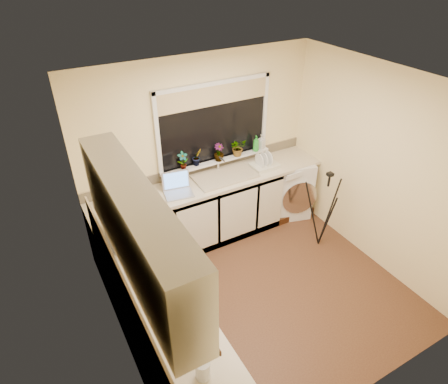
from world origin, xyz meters
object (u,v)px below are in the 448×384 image
microwave (126,226)px  plant_d (238,147)px  steel_jar (155,293)px  soap_bottle_green (256,143)px  cup_left (178,324)px  laptop (177,188)px  dish_rack (265,166)px  tripod (324,210)px  plant_c (219,152)px  kettle (150,265)px  washing_machine (286,186)px  plant_a (183,161)px  plant_b (197,157)px  cup_back (269,158)px  soap_bottle_clear (261,142)px  glass_jug (203,370)px

microwave → plant_d: size_ratio=2.18×
steel_jar → soap_bottle_green: (2.14, 1.69, 0.20)m
cup_left → plant_d: bearing=49.1°
laptop → dish_rack: (1.29, -0.01, -0.04)m
tripod → plant_c: (-0.97, 1.08, 0.61)m
steel_jar → plant_d: bearing=42.5°
kettle → steel_jar: kettle is taller
washing_machine → plant_a: (-1.54, 0.21, 0.73)m
plant_b → cup_back: 1.08m
microwave → soap_bottle_clear: (2.21, 0.80, 0.11)m
tripod → soap_bottle_clear: size_ratio=5.52×
dish_rack → cup_left: cup_left is taller
soap_bottle_clear → cup_left: (-2.20, -2.11, -0.21)m
plant_c → soap_bottle_green: size_ratio=1.05×
soap_bottle_clear → laptop: bearing=-169.4°
dish_rack → plant_d: plant_d is taller
dish_rack → tripod: size_ratio=0.33×
dish_rack → steel_jar: size_ratio=3.15×
laptop → steel_jar: size_ratio=3.31×
dish_rack → soap_bottle_clear: bearing=67.0°
glass_jug → laptop: bearing=70.7°
steel_jar → soap_bottle_green: bearing=38.3°
tripod → plant_a: plant_a is taller
cup_back → plant_b: bearing=171.6°
steel_jar → plant_d: (1.85, 1.70, 0.21)m
laptop → cup_back: (1.45, 0.11, -0.02)m
washing_machine → cup_back: cup_back is taller
washing_machine → plant_d: 1.05m
soap_bottle_green → cup_back: size_ratio=1.93×
plant_c → cup_left: (-1.51, -2.08, -0.23)m
washing_machine → soap_bottle_green: bearing=170.4°
washing_machine → glass_jug: 3.49m
cup_left → glass_jug: bearing=-91.5°
tripod → soap_bottle_clear: soap_bottle_clear is taller
plant_c → soap_bottle_clear: bearing=2.4°
soap_bottle_clear → cup_back: 0.26m
soap_bottle_clear → tripod: bearing=-76.1°
cup_back → soap_bottle_green: bearing=141.3°
laptop → cup_left: bearing=-103.1°
plant_d → cup_back: plant_d is taller
plant_c → soap_bottle_clear: (0.70, 0.03, -0.02)m
microwave → plant_b: 1.46m
microwave → plant_a: plant_a is taller
soap_bottle_green → soap_bottle_clear: size_ratio=1.10×
washing_machine → soap_bottle_green: (-0.44, 0.21, 0.72)m
plant_b → cup_left: (-1.20, -2.11, -0.22)m
plant_a → plant_c: size_ratio=1.06×
cup_back → dish_rack: bearing=-142.7°
microwave → cup_left: bearing=-163.5°
cup_back → tripod: bearing=-76.2°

